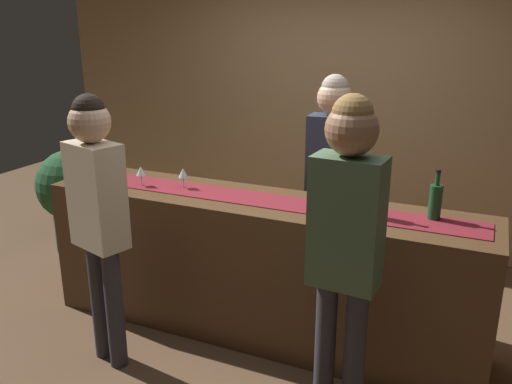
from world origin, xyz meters
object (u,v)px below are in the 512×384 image
Objects in this scene: customer_sipping at (346,232)px; wine_bottle_green at (435,201)px; wine_glass_mid_counter at (141,172)px; customer_browsing at (98,205)px; wine_bottle_amber at (372,199)px; wine_glass_near_customer at (183,174)px; potted_plant_tall at (74,193)px; bartender at (332,167)px.

wine_bottle_green is at bearing 69.38° from customer_sipping.
customer_browsing reaches higher than wine_glass_mid_counter.
wine_bottle_green is at bearing 18.16° from wine_bottle_amber.
wine_glass_near_customer reaches higher than potted_plant_tall.
customer_sipping is at bearing 18.62° from customer_browsing.
potted_plant_tall is (-3.23, 0.52, -0.52)m from wine_bottle_green.
wine_bottle_amber is at bearing 41.40° from customer_browsing.
bartender is at bearing 124.84° from wine_bottle_amber.
customer_sipping is (0.01, -0.62, 0.03)m from wine_bottle_amber.
wine_glass_near_customer is at bearing 157.04° from customer_sipping.
wine_bottle_green is at bearing 2.30° from wine_glass_near_customer.
customer_sipping is at bearing -26.76° from wine_glass_near_customer.
customer_sipping is 1.84× the size of potted_plant_tall.
bartender is (-0.42, 0.61, -0.00)m from wine_bottle_amber.
wine_bottle_amber is 0.18× the size of customer_browsing.
wine_bottle_amber is 0.17× the size of customer_sipping.
wine_glass_mid_counter is at bearing -165.93° from wine_glass_near_customer.
bartender reaches higher than potted_plant_tall.
wine_bottle_amber is at bearing -161.84° from wine_bottle_green.
customer_sipping is at bearing -89.17° from wine_bottle_amber.
potted_plant_tall is at bearing -2.60° from bartender.
wine_bottle_green is 2.10× the size of wine_glass_mid_counter.
wine_bottle_green is 0.31× the size of potted_plant_tall.
wine_bottle_amber is at bearing 94.63° from customer_sipping.
wine_bottle_green is 1.66m from wine_glass_near_customer.
customer_browsing is (-1.47, -0.05, -0.06)m from customer_sipping.
customer_browsing is 1.76× the size of potted_plant_tall.
wine_bottle_amber is 1.61m from customer_browsing.
wine_bottle_amber is 2.10× the size of wine_glass_near_customer.
wine_glass_mid_counter is at bearing 120.17° from customer_browsing.
potted_plant_tall is (-1.57, 0.59, -0.52)m from wine_glass_near_customer.
wine_bottle_green is 1.96m from wine_glass_mid_counter.
customer_browsing reaches higher than wine_bottle_green.
customer_browsing is at bearing -76.68° from wine_glass_mid_counter.
customer_browsing is at bearing -155.45° from wine_bottle_amber.
customer_browsing is (-1.81, -0.78, -0.03)m from wine_bottle_green.
bartender is at bearing -0.54° from potted_plant_tall.
wine_glass_mid_counter is (-1.96, -0.14, -0.01)m from wine_bottle_green.
wine_glass_mid_counter is at bearing -175.87° from wine_bottle_green.
wine_glass_near_customer and wine_glass_mid_counter have the same top height.
customer_sipping reaches higher than wine_glass_near_customer.
potted_plant_tall is at bearing 154.43° from customer_browsing.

